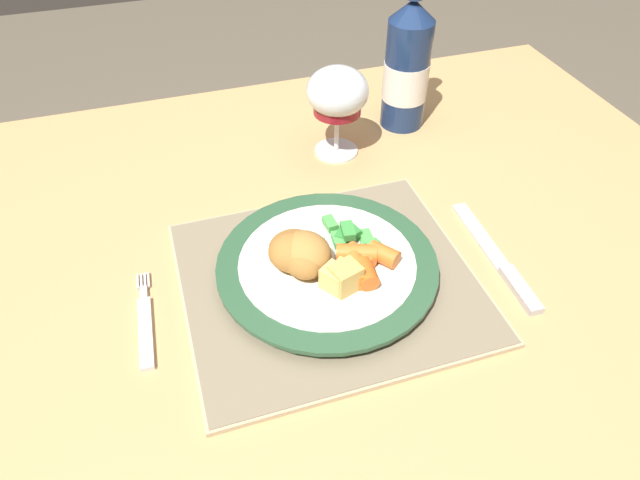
% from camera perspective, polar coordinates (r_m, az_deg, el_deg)
% --- Properties ---
extents(dining_table, '(1.23, 0.81, 0.74)m').
position_cam_1_polar(dining_table, '(0.77, -4.24, -5.97)').
color(dining_table, tan).
rests_on(dining_table, ground).
extents(placemat, '(0.33, 0.29, 0.01)m').
position_cam_1_polar(placemat, '(0.65, 0.81, -4.09)').
color(placemat, tan).
rests_on(placemat, dining_table).
extents(dinner_plate, '(0.25, 0.25, 0.02)m').
position_cam_1_polar(dinner_plate, '(0.64, 0.72, -2.70)').
color(dinner_plate, white).
rests_on(dinner_plate, placemat).
extents(breaded_croquettes, '(0.09, 0.09, 0.04)m').
position_cam_1_polar(breaded_croquettes, '(0.62, -2.07, -1.25)').
color(breaded_croquettes, '#A87033').
rests_on(breaded_croquettes, dinner_plate).
extents(green_beans_pile, '(0.08, 0.09, 0.02)m').
position_cam_1_polar(green_beans_pile, '(0.65, 3.35, 0.06)').
color(green_beans_pile, '#4CA84C').
rests_on(green_beans_pile, dinner_plate).
extents(glazed_carrots, '(0.07, 0.07, 0.02)m').
position_cam_1_polar(glazed_carrots, '(0.63, 4.41, -2.12)').
color(glazed_carrots, orange).
rests_on(glazed_carrots, dinner_plate).
extents(fork, '(0.02, 0.13, 0.01)m').
position_cam_1_polar(fork, '(0.63, -17.06, -8.12)').
color(fork, silver).
rests_on(fork, dining_table).
extents(table_knife, '(0.02, 0.19, 0.01)m').
position_cam_1_polar(table_knife, '(0.70, 17.67, -2.27)').
color(table_knife, silver).
rests_on(table_knife, dining_table).
extents(wine_glass, '(0.09, 0.09, 0.13)m').
position_cam_1_polar(wine_glass, '(0.80, 1.76, 14.27)').
color(wine_glass, silver).
rests_on(wine_glass, dining_table).
extents(bottle, '(0.07, 0.07, 0.26)m').
position_cam_1_polar(bottle, '(0.88, 8.69, 16.83)').
color(bottle, navy).
rests_on(bottle, dining_table).
extents(roast_potatoes, '(0.05, 0.04, 0.03)m').
position_cam_1_polar(roast_potatoes, '(0.60, 2.19, -3.77)').
color(roast_potatoes, '#E5BC66').
rests_on(roast_potatoes, dinner_plate).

